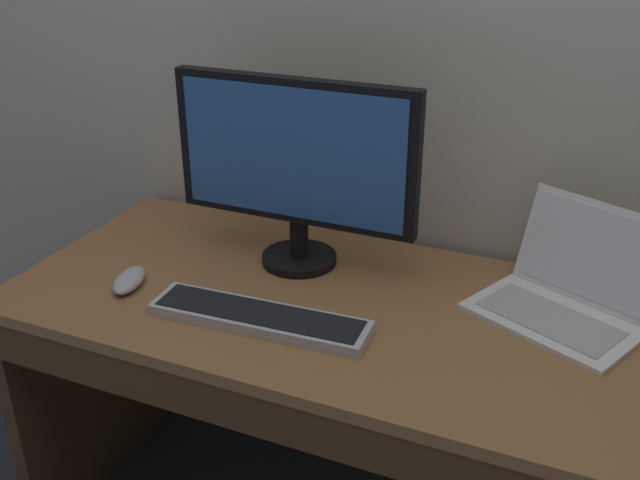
% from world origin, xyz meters
% --- Properties ---
extents(desk, '(1.53, 0.68, 0.72)m').
position_xyz_m(desk, '(0.00, -0.02, 0.52)').
color(desk, olive).
rests_on(desk, ground).
extents(laptop_white, '(0.41, 0.38, 0.22)m').
position_xyz_m(laptop_white, '(0.43, 0.15, 0.78)').
color(laptop_white, white).
rests_on(laptop_white, desk).
extents(external_monitor, '(0.58, 0.18, 0.45)m').
position_xyz_m(external_monitor, '(-0.19, 0.12, 0.98)').
color(external_monitor, black).
rests_on(external_monitor, desk).
extents(wired_keyboard, '(0.47, 0.13, 0.03)m').
position_xyz_m(wired_keyboard, '(-0.15, -0.15, 0.73)').
color(wired_keyboard, '#BCBCC1').
rests_on(wired_keyboard, desk).
extents(computer_mouse, '(0.09, 0.13, 0.03)m').
position_xyz_m(computer_mouse, '(-0.49, -0.13, 0.74)').
color(computer_mouse, '#B7B7BC').
rests_on(computer_mouse, desk).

